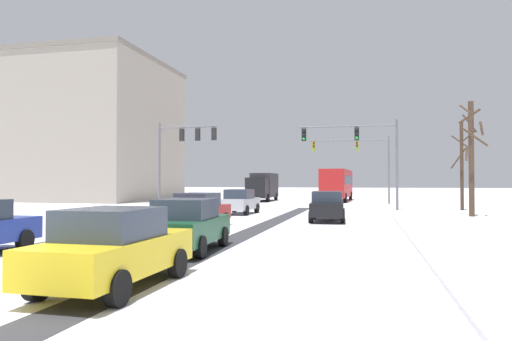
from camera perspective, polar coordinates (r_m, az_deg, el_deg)
wheel_track_left_lane at (r=22.16m, az=0.64°, el=-6.89°), size 1.05×32.73×0.01m
wheel_track_right_lane at (r=24.11m, az=-13.15°, el=-6.40°), size 1.11×32.73×0.01m
sidewalk_kerb_right at (r=20.45m, az=23.22°, el=-7.09°), size 4.00×32.73×0.12m
traffic_signal_far_right at (r=46.27m, az=12.53°, el=1.89°), size 7.54×0.86×6.50m
traffic_signal_near_left at (r=34.98m, az=-8.97°, el=2.96°), size 4.69×0.55×6.50m
traffic_signal_near_right at (r=34.43m, az=12.66°, el=2.94°), size 6.98×0.49×6.50m
car_silver_lead at (r=30.98m, az=-1.98°, el=-3.78°), size 1.94×4.16×1.62m
car_black_second at (r=25.65m, az=8.66°, el=-4.29°), size 1.98×4.17×1.62m
car_red_third at (r=21.93m, az=-6.98°, el=-4.80°), size 2.02×4.19×1.62m
car_dark_green_fourth at (r=14.73m, az=-8.36°, el=-6.53°), size 1.98×4.17×1.62m
car_yellow_cab_sixth at (r=10.03m, az=-16.82°, el=-8.96°), size 1.89×4.13×1.62m
bus_oncoming at (r=51.82m, az=9.80°, el=-1.46°), size 3.02×11.10×3.38m
box_truck_delivery at (r=51.17m, az=0.84°, el=-1.88°), size 2.35×7.42×3.02m
bare_tree_sidewalk_mid at (r=31.71m, az=24.67°, el=1.79°), size 1.59×1.56×7.07m
bare_tree_sidewalk_far at (r=38.17m, az=23.72°, el=1.01°), size 1.92×2.02×7.01m
office_building_far_left_block at (r=60.45m, az=-22.38°, el=4.36°), size 24.29×17.53×16.02m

